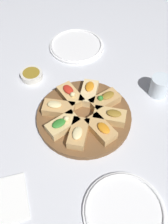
# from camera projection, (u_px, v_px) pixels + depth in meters

# --- Properties ---
(ground_plane) EXTENTS (3.00, 3.00, 0.00)m
(ground_plane) POSITION_uv_depth(u_px,v_px,m) (84.00, 118.00, 0.93)
(ground_plane) COLOR silver
(serving_board) EXTENTS (0.33, 0.33, 0.02)m
(serving_board) POSITION_uv_depth(u_px,v_px,m) (84.00, 117.00, 0.92)
(serving_board) COLOR brown
(serving_board) RESTS_ON ground_plane
(focaccia_slice_0) EXTENTS (0.11, 0.12, 0.04)m
(focaccia_slice_0) POSITION_uv_depth(u_px,v_px,m) (78.00, 133.00, 0.85)
(focaccia_slice_0) COLOR tan
(focaccia_slice_0) RESTS_ON serving_board
(focaccia_slice_1) EXTENTS (0.11, 0.06, 0.04)m
(focaccia_slice_1) POSITION_uv_depth(u_px,v_px,m) (101.00, 129.00, 0.86)
(focaccia_slice_1) COLOR tan
(focaccia_slice_1) RESTS_ON serving_board
(focaccia_slice_2) EXTENTS (0.12, 0.11, 0.04)m
(focaccia_slice_2) POSITION_uv_depth(u_px,v_px,m) (110.00, 116.00, 0.89)
(focaccia_slice_2) COLOR tan
(focaccia_slice_2) RESTS_ON serving_board
(focaccia_slice_3) EXTENTS (0.06, 0.11, 0.05)m
(focaccia_slice_3) POSITION_uv_depth(u_px,v_px,m) (105.00, 100.00, 0.93)
(focaccia_slice_3) COLOR tan
(focaccia_slice_3) RESTS_ON serving_board
(focaccia_slice_4) EXTENTS (0.11, 0.12, 0.04)m
(focaccia_slice_4) POSITION_uv_depth(u_px,v_px,m) (89.00, 93.00, 0.95)
(focaccia_slice_4) COLOR #E5C689
(focaccia_slice_4) RESTS_ON serving_board
(focaccia_slice_5) EXTENTS (0.11, 0.06, 0.05)m
(focaccia_slice_5) POSITION_uv_depth(u_px,v_px,m) (70.00, 95.00, 0.94)
(focaccia_slice_5) COLOR tan
(focaccia_slice_5) RESTS_ON serving_board
(focaccia_slice_6) EXTENTS (0.12, 0.11, 0.04)m
(focaccia_slice_6) POSITION_uv_depth(u_px,v_px,m) (58.00, 108.00, 0.91)
(focaccia_slice_6) COLOR tan
(focaccia_slice_6) RESTS_ON serving_board
(focaccia_slice_7) EXTENTS (0.06, 0.11, 0.05)m
(focaccia_slice_7) POSITION_uv_depth(u_px,v_px,m) (63.00, 125.00, 0.87)
(focaccia_slice_7) COLOR #DBB775
(focaccia_slice_7) RESTS_ON serving_board
(plate_left) EXTENTS (0.24, 0.24, 0.02)m
(plate_left) POSITION_uv_depth(u_px,v_px,m) (76.00, 45.00, 1.17)
(plate_left) COLOR white
(plate_left) RESTS_ON ground_plane
(plate_right) EXTENTS (0.23, 0.23, 0.02)m
(plate_right) POSITION_uv_depth(u_px,v_px,m) (125.00, 212.00, 0.72)
(plate_right) COLOR white
(plate_right) RESTS_ON ground_plane
(water_glass) EXTENTS (0.07, 0.07, 0.08)m
(water_glass) POSITION_uv_depth(u_px,v_px,m) (159.00, 86.00, 0.97)
(water_glass) COLOR silver
(water_glass) RESTS_ON ground_plane
(napkin_stack) EXTENTS (0.17, 0.16, 0.01)m
(napkin_stack) POSITION_uv_depth(u_px,v_px,m) (6.00, 199.00, 0.75)
(napkin_stack) COLOR white
(napkin_stack) RESTS_ON ground_plane
(dipping_bowl) EXTENTS (0.09, 0.09, 0.03)m
(dipping_bowl) POSITION_uv_depth(u_px,v_px,m) (32.00, 75.00, 1.04)
(dipping_bowl) COLOR silver
(dipping_bowl) RESTS_ON ground_plane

